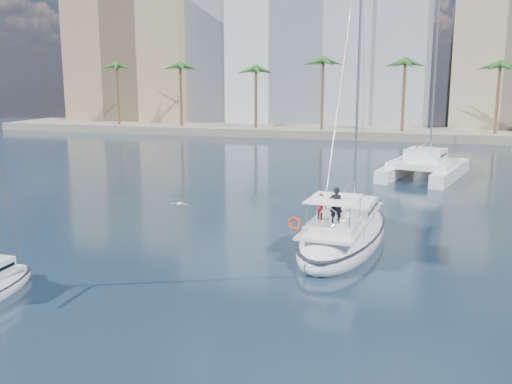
% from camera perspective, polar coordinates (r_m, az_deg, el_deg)
% --- Properties ---
extents(ground, '(160.00, 160.00, 0.00)m').
position_cam_1_polar(ground, '(29.29, -0.83, -6.04)').
color(ground, black).
rests_on(ground, ground).
extents(quay, '(120.00, 14.00, 1.20)m').
position_cam_1_polar(quay, '(88.47, 10.90, 5.91)').
color(quay, gray).
rests_on(quay, ground).
extents(building_modern, '(42.00, 16.00, 28.00)m').
position_cam_1_polar(building_modern, '(101.86, 4.93, 14.31)').
color(building_modern, white).
rests_on(building_modern, ground).
extents(building_tan_left, '(22.00, 14.00, 22.00)m').
position_cam_1_polar(building_tan_left, '(108.10, -11.72, 12.36)').
color(building_tan_left, tan).
rests_on(building_tan_left, ground).
extents(palm_left, '(3.60, 3.60, 12.30)m').
position_cam_1_polar(palm_left, '(93.76, -10.76, 12.14)').
color(palm_left, brown).
rests_on(palm_left, ground).
extents(palm_centre, '(3.60, 3.60, 12.30)m').
position_cam_1_polar(palm_centre, '(84.12, 10.88, 12.24)').
color(palm_centre, brown).
rests_on(palm_centre, ground).
extents(main_sloop, '(4.91, 12.79, 18.59)m').
position_cam_1_polar(main_sloop, '(31.17, 8.78, -4.03)').
color(main_sloop, white).
rests_on(main_sloop, ground).
extents(catamaran, '(8.22, 12.45, 16.74)m').
position_cam_1_polar(catamaran, '(53.19, 16.51, 2.67)').
color(catamaran, white).
rests_on(catamaran, ground).
extents(seagull, '(1.15, 0.49, 0.21)m').
position_cam_1_polar(seagull, '(35.58, -7.66, -1.17)').
color(seagull, silver).
rests_on(seagull, ground).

